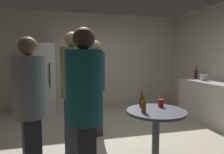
{
  "coord_description": "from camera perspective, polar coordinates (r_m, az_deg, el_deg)",
  "views": [
    {
      "loc": [
        -1.01,
        -3.41,
        1.46
      ],
      "look_at": [
        -0.01,
        0.45,
        1.06
      ],
      "focal_mm": 32.73,
      "sensor_mm": 36.0,
      "label": 1
    }
  ],
  "objects": [
    {
      "name": "ground_plane",
      "position": [
        3.86,
        1.98,
        -17.23
      ],
      "size": [
        5.2,
        5.2,
        0.1
      ],
      "primitive_type": "cube",
      "color": "#B2A893"
    },
    {
      "name": "wine_bottle_on_counter",
      "position": [
        5.47,
        22.42,
        0.71
      ],
      "size": [
        0.08,
        0.08,
        0.31
      ],
      "color": "#3F141E",
      "rests_on": "kitchen_counter"
    },
    {
      "name": "foreground_table",
      "position": [
        2.87,
        12.23,
        -11.11
      ],
      "size": [
        0.8,
        0.8,
        0.73
      ],
      "color": "#4C515B",
      "rests_on": "ground_plane"
    },
    {
      "name": "person_in_teal_shirt",
      "position": [
        1.92,
        -7.62,
        -7.88
      ],
      "size": [
        0.35,
        0.35,
        1.72
      ],
      "rotation": [
        0.0,
        0.0,
        0.04
      ],
      "color": "#2D2D38",
      "rests_on": "ground_plane"
    },
    {
      "name": "beer_bottle_brown",
      "position": [
        2.96,
        8.24,
        -6.77
      ],
      "size": [
        0.06,
        0.06,
        0.23
      ],
      "color": "#593314",
      "rests_on": "foreground_table"
    },
    {
      "name": "wall_back",
      "position": [
        6.12,
        -5.01,
        4.72
      ],
      "size": [
        5.32,
        0.06,
        2.7
      ],
      "primitive_type": "cube",
      "color": "beige",
      "rests_on": "ground_plane"
    },
    {
      "name": "refrigerator",
      "position": [
        5.65,
        -18.97,
        -0.23
      ],
      "size": [
        0.7,
        0.68,
        1.8
      ],
      "color": "silver",
      "rests_on": "ground_plane"
    },
    {
      "name": "person_in_gray_shirt",
      "position": [
        2.33,
        -21.86,
        -6.71
      ],
      "size": [
        0.42,
        0.42,
        1.66
      ],
      "rotation": [
        0.0,
        0.0,
        0.29
      ],
      "color": "#2D2D38",
      "rests_on": "ground_plane"
    },
    {
      "name": "kitchen_counter",
      "position": [
        5.09,
        26.41,
        -6.26
      ],
      "size": [
        0.64,
        1.8,
        0.9
      ],
      "color": "beige",
      "rests_on": "ground_plane"
    },
    {
      "name": "kettle",
      "position": [
        5.19,
        24.26,
        -0.13
      ],
      "size": [
        0.24,
        0.17,
        0.18
      ],
      "color": "#B2B2B7",
      "rests_on": "kitchen_counter"
    },
    {
      "name": "person_in_navy_shirt",
      "position": [
        3.7,
        -4.61,
        -1.05
      ],
      "size": [
        0.36,
        0.36,
        1.74
      ],
      "rotation": [
        0.0,
        0.0,
        -1.51
      ],
      "color": "#2D2D38",
      "rests_on": "ground_plane"
    },
    {
      "name": "person_in_olive_shirt",
      "position": [
        2.91,
        -10.83,
        -2.26
      ],
      "size": [
        0.47,
        0.47,
        1.79
      ],
      "rotation": [
        0.0,
        0.0,
        -0.61
      ],
      "color": "#2D2D38",
      "rests_on": "ground_plane"
    },
    {
      "name": "beer_bottle_amber",
      "position": [
        2.69,
        8.83,
        -8.04
      ],
      "size": [
        0.06,
        0.06,
        0.23
      ],
      "color": "#8C5919",
      "rests_on": "foreground_table"
    },
    {
      "name": "plastic_cup_red",
      "position": [
        3.03,
        13.5,
        -7.11
      ],
      "size": [
        0.08,
        0.08,
        0.11
      ],
      "primitive_type": "cylinder",
      "color": "red",
      "rests_on": "foreground_table"
    }
  ]
}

